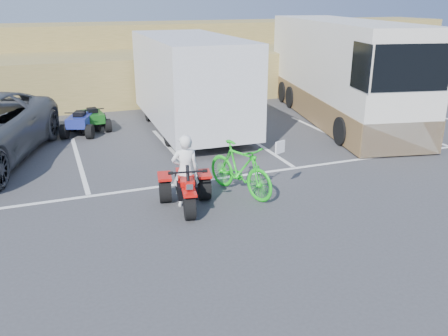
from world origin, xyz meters
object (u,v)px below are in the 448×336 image
object	(u,v)px
rider	(185,171)
quad_atv_blue	(82,135)
quad_atv_green	(94,130)
red_trike_atv	(187,208)
green_dirt_bike	(240,169)
rv_motorhome	(339,77)
cargo_trailer	(190,80)

from	to	relation	value
rider	quad_atv_blue	xyz separation A→B (m)	(-1.64, 6.75, -0.81)
rider	quad_atv_green	distance (m)	7.35
red_trike_atv	green_dirt_bike	bearing A→B (deg)	24.78
green_dirt_bike	quad_atv_green	world-z (taller)	green_dirt_bike
rider	rv_motorhome	xyz separation A→B (m)	(7.69, 5.79, 0.72)
rider	quad_atv_green	bearing A→B (deg)	-70.00
green_dirt_bike	rv_motorhome	distance (m)	8.50
cargo_trailer	rv_motorhome	distance (m)	5.70
quad_atv_blue	quad_atv_green	bearing A→B (deg)	65.40
cargo_trailer	green_dirt_bike	bearing A→B (deg)	-94.28
green_dirt_bike	cargo_trailer	distance (m)	6.07
rv_motorhome	quad_atv_green	world-z (taller)	rv_motorhome
quad_atv_blue	quad_atv_green	size ratio (longest dim) A/B	1.04
red_trike_atv	cargo_trailer	bearing A→B (deg)	82.78
green_dirt_bike	quad_atv_blue	distance (m)	7.23
quad_atv_green	green_dirt_bike	bearing A→B (deg)	-74.33
green_dirt_bike	quad_atv_blue	bearing A→B (deg)	93.66
rider	cargo_trailer	xyz separation A→B (m)	(2.00, 6.14, 0.89)
quad_atv_blue	red_trike_atv	bearing A→B (deg)	-56.51
red_trike_atv	cargo_trailer	xyz separation A→B (m)	(2.03, 6.29, 1.70)
green_dirt_bike	rv_motorhome	xyz separation A→B (m)	(6.33, 5.59, 0.92)
quad_atv_green	red_trike_atv	bearing A→B (deg)	-85.36
quad_atv_blue	cargo_trailer	bearing A→B (deg)	10.83
rider	green_dirt_bike	bearing A→B (deg)	-160.91
quad_atv_blue	green_dirt_bike	bearing A→B (deg)	-45.04
cargo_trailer	rv_motorhome	xyz separation A→B (m)	(5.69, -0.35, -0.17)
rv_motorhome	quad_atv_green	size ratio (longest dim) A/B	7.63
red_trike_atv	quad_atv_green	size ratio (longest dim) A/B	1.19
green_dirt_bike	rv_motorhome	world-z (taller)	rv_motorhome
rider	green_dirt_bike	world-z (taller)	rider
red_trike_atv	quad_atv_blue	xyz separation A→B (m)	(-1.61, 6.90, 0.00)
rider	green_dirt_bike	xyz separation A→B (m)	(1.36, 0.20, -0.20)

